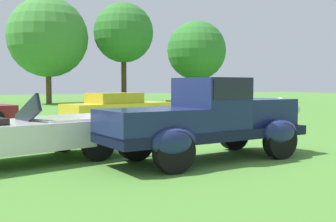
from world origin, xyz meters
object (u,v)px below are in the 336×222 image
show_car_yellow (118,108)px  show_car_charcoal (212,104)px  feature_pickup_truck (208,118)px  neighbor_convertible (21,134)px

show_car_yellow → show_car_charcoal: 5.39m
show_car_yellow → show_car_charcoal: (5.31, 0.94, -0.00)m
feature_pickup_truck → show_car_charcoal: 11.91m
feature_pickup_truck → show_car_yellow: (1.42, 8.88, -0.27)m
feature_pickup_truck → show_car_charcoal: (6.73, 9.82, -0.27)m
show_car_charcoal → neighbor_convertible: bearing=-140.5°
show_car_charcoal → show_car_yellow: bearing=-170.0°
show_car_yellow → feature_pickup_truck: bearing=-99.1°
neighbor_convertible → show_car_charcoal: neighbor_convertible is taller
feature_pickup_truck → show_car_charcoal: bearing=55.6°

